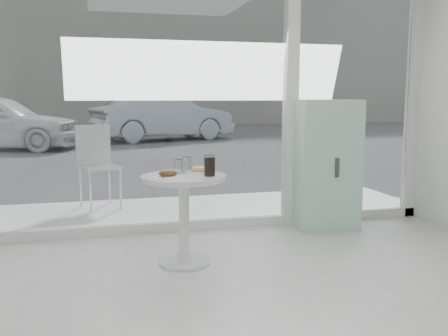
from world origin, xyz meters
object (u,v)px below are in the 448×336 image
object	(u,v)px
water_tumbler_b	(187,165)
mint_cabinet	(327,165)
cola_glass	(210,166)
plate_donut	(198,170)
car_silver	(163,117)
water_tumbler_a	(178,167)
main_table	(184,201)
patio_chair	(97,161)
plate_fritter	(168,175)

from	to	relation	value
water_tumbler_b	mint_cabinet	bearing A→B (deg)	19.35
mint_cabinet	cola_glass	distance (m)	1.75
mint_cabinet	plate_donut	bearing A→B (deg)	-149.40
car_silver	water_tumbler_a	size ratio (longest dim) A/B	40.56
water_tumbler_a	water_tumbler_b	bearing A→B (deg)	23.04
main_table	patio_chair	bearing A→B (deg)	106.67
plate_fritter	water_tumbler_a	world-z (taller)	water_tumbler_a
mint_cabinet	plate_fritter	bearing A→B (deg)	-146.91
mint_cabinet	car_silver	distance (m)	11.88
main_table	cola_glass	size ratio (longest dim) A/B	4.40
plate_donut	plate_fritter	bearing A→B (deg)	-142.75
plate_fritter	water_tumbler_a	size ratio (longest dim) A/B	2.18
mint_cabinet	plate_donut	size ratio (longest dim) A/B	6.34
cola_glass	water_tumbler_b	bearing A→B (deg)	114.95
patio_chair	plate_fritter	xyz separation A→B (m)	(0.55, -2.42, 0.16)
water_tumbler_a	cola_glass	distance (m)	0.34
patio_chair	cola_glass	distance (m)	2.57
plate_fritter	main_table	bearing A→B (deg)	36.99
car_silver	plate_fritter	distance (m)	12.89
main_table	mint_cabinet	bearing A→B (deg)	24.71
main_table	plate_fritter	bearing A→B (deg)	-143.01
patio_chair	plate_donut	xyz separation A→B (m)	(0.84, -2.20, 0.16)
main_table	plate_donut	size ratio (longest dim) A/B	3.49
plate_fritter	cola_glass	distance (m)	0.35
main_table	plate_donut	bearing A→B (deg)	37.49
mint_cabinet	cola_glass	size ratio (longest dim) A/B	7.99
cola_glass	patio_chair	bearing A→B (deg)	110.52
car_silver	cola_glass	size ratio (longest dim) A/B	26.84
mint_cabinet	water_tumbler_a	xyz separation A→B (m)	(-1.73, -0.61, 0.12)
main_table	cola_glass	bearing A→B (deg)	-23.00
mint_cabinet	car_silver	xyz separation A→B (m)	(-0.17, 11.88, 0.07)
water_tumbler_a	water_tumbler_b	size ratio (longest dim) A/B	0.89
water_tumbler_a	plate_fritter	bearing A→B (deg)	-114.35
main_table	cola_glass	xyz separation A→B (m)	(0.21, -0.09, 0.30)
patio_chair	water_tumbler_b	world-z (taller)	patio_chair
plate_donut	water_tumbler_a	xyz separation A→B (m)	(-0.17, 0.06, 0.03)
water_tumbler_b	patio_chair	bearing A→B (deg)	109.87
patio_chair	water_tumbler_a	world-z (taller)	patio_chair
plate_fritter	water_tumbler_b	size ratio (longest dim) A/B	1.93
car_silver	water_tumbler_b	size ratio (longest dim) A/B	35.95
main_table	patio_chair	size ratio (longest dim) A/B	0.75
plate_fritter	water_tumbler_b	xyz separation A→B (m)	(0.21, 0.32, 0.03)
plate_donut	water_tumbler_a	distance (m)	0.18
water_tumbler_a	cola_glass	bearing A→B (deg)	-49.90
mint_cabinet	patio_chair	size ratio (longest dim) A/B	1.36
mint_cabinet	water_tumbler_b	distance (m)	1.75
patio_chair	water_tumbler_b	bearing A→B (deg)	-88.85
mint_cabinet	plate_fritter	distance (m)	2.06
plate_donut	cola_glass	distance (m)	0.22
main_table	mint_cabinet	world-z (taller)	mint_cabinet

